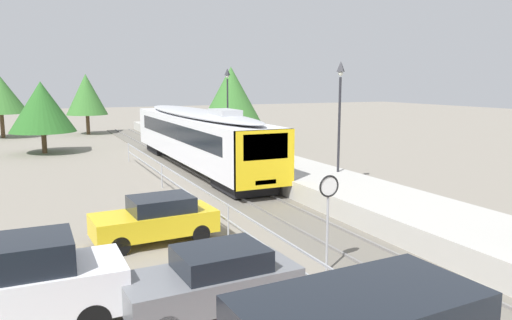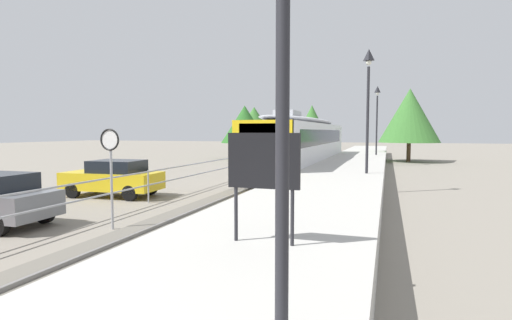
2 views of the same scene
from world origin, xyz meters
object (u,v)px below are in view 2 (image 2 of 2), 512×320
object	(u,v)px
platform_lamp_mid_platform	(368,87)
platform_lamp_far_end	(377,107)
commuter_train	(304,140)
speed_limit_sign	(110,153)
platform_notice_board	(264,165)
parked_hatchback_yellow	(113,178)

from	to	relation	value
platform_lamp_mid_platform	platform_lamp_far_end	world-z (taller)	same
commuter_train	speed_limit_sign	xyz separation A→B (m)	(-1.91, -17.30, -0.02)
platform_notice_board	speed_limit_sign	distance (m)	6.13
platform_lamp_mid_platform	parked_hatchback_yellow	size ratio (longest dim) A/B	1.31
platform_lamp_mid_platform	parked_hatchback_yellow	distance (m)	11.49
platform_lamp_far_end	platform_notice_board	size ratio (longest dim) A/B	2.97
speed_limit_sign	parked_hatchback_yellow	world-z (taller)	speed_limit_sign
platform_lamp_mid_platform	platform_notice_board	xyz separation A→B (m)	(-1.04, -11.84, -2.44)
platform_lamp_mid_platform	platform_lamp_far_end	xyz separation A→B (m)	(0.00, 14.68, 0.00)
platform_lamp_mid_platform	speed_limit_sign	size ratio (longest dim) A/B	1.91
platform_lamp_far_end	speed_limit_sign	distance (m)	24.50
commuter_train	platform_notice_board	world-z (taller)	commuter_train
platform_lamp_far_end	platform_notice_board	world-z (taller)	platform_lamp_far_end
platform_notice_board	parked_hatchback_yellow	size ratio (longest dim) A/B	0.44
platform_lamp_mid_platform	platform_notice_board	size ratio (longest dim) A/B	2.97
platform_notice_board	parked_hatchback_yellow	distance (m)	11.93
parked_hatchback_yellow	platform_lamp_mid_platform	bearing A→B (deg)	22.29
platform_lamp_mid_platform	speed_limit_sign	world-z (taller)	platform_lamp_mid_platform
platform_lamp_mid_platform	platform_lamp_far_end	distance (m)	14.68
platform_notice_board	parked_hatchback_yellow	world-z (taller)	platform_notice_board
speed_limit_sign	platform_lamp_mid_platform	bearing A→B (deg)	54.17
speed_limit_sign	parked_hatchback_yellow	bearing A→B (deg)	127.51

